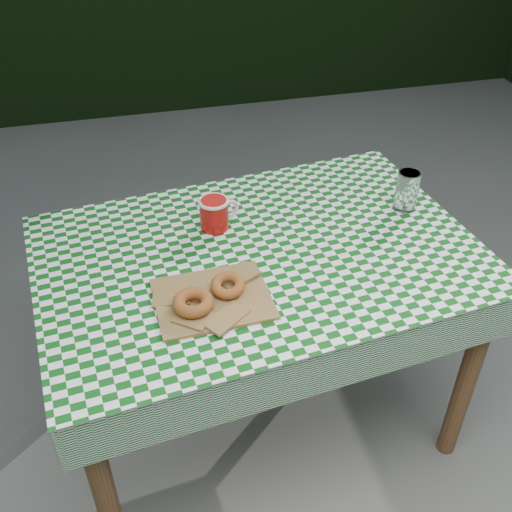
# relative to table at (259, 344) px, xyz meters

# --- Properties ---
(ground) EXTENTS (60.00, 60.00, 0.00)m
(ground) POSITION_rel_table_xyz_m (-0.17, -0.13, -0.38)
(ground) COLOR #4D4D48
(ground) RESTS_ON ground
(table) EXTENTS (1.33, 0.97, 0.75)m
(table) POSITION_rel_table_xyz_m (0.00, 0.00, 0.00)
(table) COLOR brown
(table) RESTS_ON ground
(tablecloth) EXTENTS (1.36, 1.00, 0.01)m
(tablecloth) POSITION_rel_table_xyz_m (0.00, 0.00, 0.38)
(tablecloth) COLOR #0B4912
(tablecloth) RESTS_ON table
(paper_bag) EXTENTS (0.31, 0.25, 0.02)m
(paper_bag) POSITION_rel_table_xyz_m (-0.17, -0.18, 0.39)
(paper_bag) COLOR olive
(paper_bag) RESTS_ON tablecloth
(bagel_front) EXTENTS (0.11, 0.11, 0.03)m
(bagel_front) POSITION_rel_table_xyz_m (-0.22, -0.21, 0.41)
(bagel_front) COLOR #96571F
(bagel_front) RESTS_ON paper_bag
(bagel_back) EXTENTS (0.12, 0.12, 0.03)m
(bagel_back) POSITION_rel_table_xyz_m (-0.12, -0.16, 0.41)
(bagel_back) COLOR #93531E
(bagel_back) RESTS_ON paper_bag
(coffee_mug) EXTENTS (0.22, 0.22, 0.10)m
(coffee_mug) POSITION_rel_table_xyz_m (-0.10, 0.15, 0.43)
(coffee_mug) COLOR #A20D0A
(coffee_mug) RESTS_ON tablecloth
(drinking_glass) EXTENTS (0.08, 0.08, 0.13)m
(drinking_glass) POSITION_rel_table_xyz_m (0.51, 0.11, 0.45)
(drinking_glass) COLOR white
(drinking_glass) RESTS_ON tablecloth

